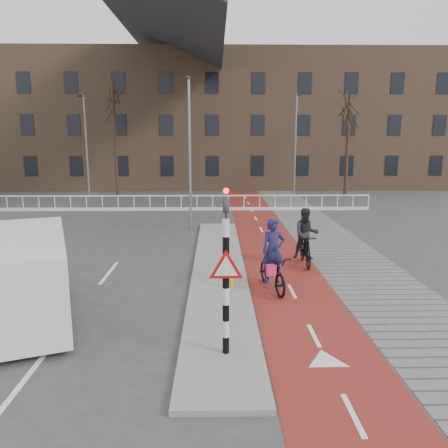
{
  "coord_description": "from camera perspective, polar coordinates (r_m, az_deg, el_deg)",
  "views": [
    {
      "loc": [
        -0.8,
        -10.52,
        4.6
      ],
      "look_at": [
        -0.51,
        5.0,
        1.5
      ],
      "focal_mm": 35.0,
      "sensor_mm": 36.0,
      "label": 1
    }
  ],
  "objects": [
    {
      "name": "cyclist_far",
      "position": [
        16.06,
        10.63,
        -2.31
      ],
      "size": [
        0.92,
        1.99,
        2.1
      ],
      "rotation": [
        0.0,
        0.0,
        -0.03
      ],
      "color": "black",
      "rests_on": "bike_lane"
    },
    {
      "name": "traffic_signal",
      "position": [
        8.9,
        0.25,
        -5.76
      ],
      "size": [
        0.8,
        0.8,
        3.68
      ],
      "color": "black",
      "rests_on": "curb_island"
    },
    {
      "name": "van",
      "position": [
        12.2,
        -24.71,
        -6.22
      ],
      "size": [
        3.67,
        5.46,
        2.18
      ],
      "rotation": [
        0.0,
        0.0,
        0.36
      ],
      "color": "silver",
      "rests_on": "ground"
    },
    {
      "name": "curb_island",
      "position": [
        15.22,
        -0.67,
        -6.07
      ],
      "size": [
        1.8,
        16.0,
        0.12
      ],
      "primitive_type": "cube",
      "color": "gray",
      "rests_on": "ground"
    },
    {
      "name": "streetlight_right",
      "position": [
        32.27,
        9.29,
        9.72
      ],
      "size": [
        0.12,
        0.12,
        7.59
      ],
      "primitive_type": "cylinder",
      "color": "slate",
      "rests_on": "ground"
    },
    {
      "name": "sidewalk",
      "position": [
        21.64,
        12.57,
        -1.24
      ],
      "size": [
        3.0,
        60.0,
        0.01
      ],
      "primitive_type": "cube",
      "color": "slate",
      "rests_on": "ground"
    },
    {
      "name": "townhouse_row",
      "position": [
        42.7,
        -4.2,
        15.57
      ],
      "size": [
        46.0,
        10.0,
        15.9
      ],
      "color": "#7F6047",
      "rests_on": "ground"
    },
    {
      "name": "bollard",
      "position": [
        13.24,
        1.03,
        -6.86
      ],
      "size": [
        0.12,
        0.12,
        0.71
      ],
      "primitive_type": "cylinder",
      "color": "yellow",
      "rests_on": "curb_island"
    },
    {
      "name": "tree_right",
      "position": [
        35.63,
        15.82,
        9.71
      ],
      "size": [
        0.27,
        0.27,
        7.76
      ],
      "primitive_type": "cylinder",
      "color": "black",
      "rests_on": "ground"
    },
    {
      "name": "streetlight_near",
      "position": [
        21.5,
        -4.48,
        8.82
      ],
      "size": [
        0.12,
        0.12,
        7.38
      ],
      "primitive_type": "cylinder",
      "color": "slate",
      "rests_on": "ground"
    },
    {
      "name": "cyclist_near",
      "position": [
        13.37,
        6.39,
        -5.51
      ],
      "size": [
        1.19,
        2.26,
        2.2
      ],
      "rotation": [
        0.0,
        0.0,
        0.21
      ],
      "color": "black",
      "rests_on": "bike_lane"
    },
    {
      "name": "railing",
      "position": [
        28.17,
        -9.66,
        2.36
      ],
      "size": [
        28.0,
        0.1,
        0.99
      ],
      "color": "silver",
      "rests_on": "ground"
    },
    {
      "name": "bike_lane",
      "position": [
        21.16,
        5.18,
        -1.3
      ],
      "size": [
        2.5,
        60.0,
        0.01
      ],
      "primitive_type": "cube",
      "color": "maroon",
      "rests_on": "ground"
    },
    {
      "name": "streetlight_left",
      "position": [
        32.24,
        -17.48,
        9.19
      ],
      "size": [
        0.12,
        0.12,
        7.42
      ],
      "primitive_type": "cylinder",
      "color": "slate",
      "rests_on": "ground"
    },
    {
      "name": "ground",
      "position": [
        11.51,
        3.06,
        -12.27
      ],
      "size": [
        120.0,
        120.0,
        0.0
      ],
      "primitive_type": "plane",
      "color": "#38383A",
      "rests_on": "ground"
    },
    {
      "name": "tree_mid",
      "position": [
        34.49,
        -14.02,
        10.55
      ],
      "size": [
        0.24,
        0.24,
        8.71
      ],
      "primitive_type": "cylinder",
      "color": "black",
      "rests_on": "ground"
    }
  ]
}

